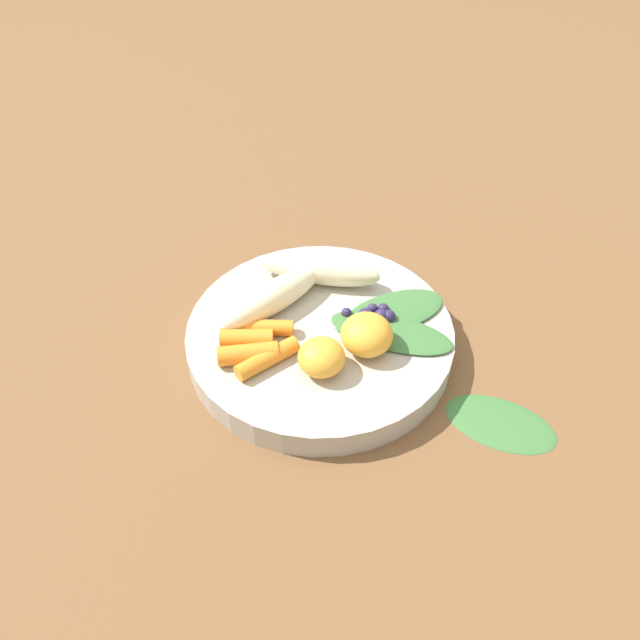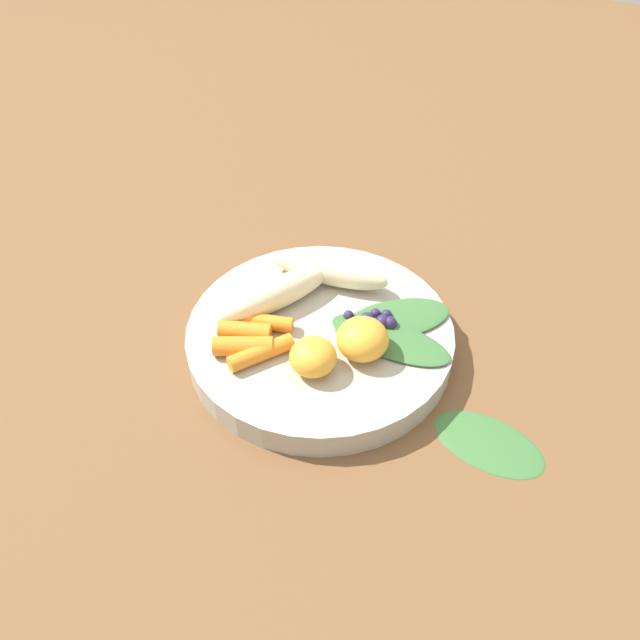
% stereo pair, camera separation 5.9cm
% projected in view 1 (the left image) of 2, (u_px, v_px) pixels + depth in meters
% --- Properties ---
extents(ground_plane, '(2.40, 2.40, 0.00)m').
position_uv_depth(ground_plane, '(320.00, 347.00, 0.62)').
color(ground_plane, brown).
extents(bowl, '(0.25, 0.25, 0.03)m').
position_uv_depth(bowl, '(320.00, 338.00, 0.61)').
color(bowl, '#B2AD9E').
rests_on(bowl, ground_plane).
extents(banana_peeled_left, '(0.12, 0.09, 0.03)m').
position_uv_depth(banana_peeled_left, '(271.00, 298.00, 0.60)').
color(banana_peeled_left, beige).
rests_on(banana_peeled_left, bowl).
extents(banana_peeled_right, '(0.03, 0.13, 0.03)m').
position_uv_depth(banana_peeled_right, '(319.00, 269.00, 0.64)').
color(banana_peeled_right, beige).
rests_on(banana_peeled_right, bowl).
extents(orange_segment_near, '(0.05, 0.05, 0.04)m').
position_uv_depth(orange_segment_near, '(367.00, 335.00, 0.57)').
color(orange_segment_near, '#F4A833').
rests_on(orange_segment_near, bowl).
extents(orange_segment_far, '(0.04, 0.04, 0.03)m').
position_uv_depth(orange_segment_far, '(321.00, 357.00, 0.55)').
color(orange_segment_far, '#F4A833').
rests_on(orange_segment_far, bowl).
extents(carrot_front, '(0.03, 0.06, 0.01)m').
position_uv_depth(carrot_front, '(261.00, 327.00, 0.59)').
color(carrot_front, orange).
rests_on(carrot_front, bowl).
extents(carrot_mid_left, '(0.03, 0.05, 0.02)m').
position_uv_depth(carrot_mid_left, '(247.00, 338.00, 0.57)').
color(carrot_mid_left, orange).
rests_on(carrot_mid_left, bowl).
extents(carrot_mid_right, '(0.04, 0.06, 0.02)m').
position_uv_depth(carrot_mid_right, '(248.00, 354.00, 0.56)').
color(carrot_mid_right, orange).
rests_on(carrot_mid_right, bowl).
extents(carrot_rear, '(0.06, 0.05, 0.02)m').
position_uv_depth(carrot_rear, '(267.00, 358.00, 0.56)').
color(carrot_rear, orange).
rests_on(carrot_rear, bowl).
extents(blueberry_pile, '(0.03, 0.05, 0.01)m').
position_uv_depth(blueberry_pile, '(372.00, 314.00, 0.60)').
color(blueberry_pile, '#2D234C').
rests_on(blueberry_pile, bowl).
extents(coconut_shred_patch, '(0.04, 0.04, 0.00)m').
position_uv_depth(coconut_shred_patch, '(344.00, 316.00, 0.61)').
color(coconut_shred_patch, white).
rests_on(coconut_shred_patch, bowl).
extents(kale_leaf_left, '(0.06, 0.12, 0.00)m').
position_uv_depth(kale_leaf_left, '(390.00, 332.00, 0.59)').
color(kale_leaf_left, '#3D7038').
rests_on(kale_leaf_left, bowl).
extents(kale_leaf_right, '(0.11, 0.12, 0.00)m').
position_uv_depth(kale_leaf_right, '(393.00, 312.00, 0.61)').
color(kale_leaf_right, '#3D7038').
rests_on(kale_leaf_right, bowl).
extents(kale_leaf_stray, '(0.07, 0.11, 0.01)m').
position_uv_depth(kale_leaf_stray, '(501.00, 422.00, 0.55)').
color(kale_leaf_stray, '#3D7038').
rests_on(kale_leaf_stray, ground_plane).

